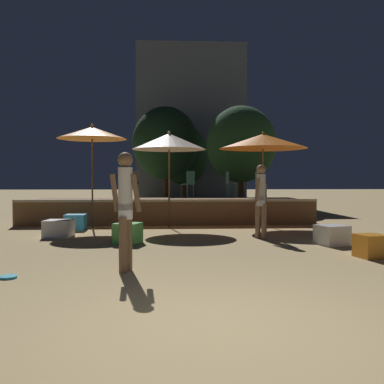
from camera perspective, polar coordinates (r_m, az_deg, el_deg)
name	(u,v)px	position (r m, az deg, el deg)	size (l,w,h in m)	color
ground_plane	(220,326)	(4.35, 3.81, -17.44)	(120.00, 120.00, 0.00)	tan
wooden_deck	(168,210)	(14.87, -3.27, -2.43)	(9.42, 3.21, 0.82)	brown
patio_umbrella_0	(263,141)	(13.50, 9.45, 6.67)	(2.72, 2.72, 2.92)	brown
patio_umbrella_1	(92,133)	(13.06, -13.19, 7.66)	(2.03, 2.03, 3.07)	brown
patio_umbrella_2	(169,142)	(12.74, -3.08, 6.72)	(2.18, 2.18, 2.88)	brown
cube_seat_0	(76,222)	(12.61, -15.26, -3.90)	(0.57, 0.57, 0.44)	#2D9EDB
cube_seat_1	(332,235)	(9.89, 18.14, -5.47)	(0.72, 0.72, 0.43)	white
cube_seat_2	(128,233)	(9.68, -8.57, -5.46)	(0.67, 0.67, 0.46)	#4CC651
cube_seat_3	(59,228)	(11.18, -17.36, -4.66)	(0.68, 0.68, 0.42)	white
cube_seat_4	(371,246)	(8.52, 22.75, -6.66)	(0.55, 0.55, 0.42)	orange
person_0	(261,198)	(10.50, 9.19, -0.78)	(0.41, 0.42, 1.79)	#997051
person_3	(125,205)	(6.66, -8.87, -1.76)	(0.53, 0.30, 1.85)	brown
bistro_chair_0	(134,182)	(14.62, -7.74, 1.39)	(0.45, 0.45, 0.90)	#47474C
bistro_chair_1	(189,182)	(14.56, -0.40, 1.40)	(0.48, 0.48, 0.90)	#1E4C47
bistro_chair_2	(259,181)	(15.57, 8.91, 1.39)	(0.40, 0.40, 0.90)	#47474C
bistro_chair_3	(229,181)	(15.39, 5.00, 1.41)	(0.45, 0.45, 0.90)	#1E4C47
frisbee_disc	(8,277)	(6.84, -23.33, -10.36)	(0.25, 0.25, 0.03)	#33B2D8
background_tree_0	(184,160)	(25.01, -1.11, 4.23)	(2.63, 2.63, 4.02)	#3D2B1C
background_tree_1	(165,143)	(22.78, -3.57, 6.51)	(3.48, 3.48, 5.29)	#3D2B1C
background_tree_2	(241,144)	(20.50, 6.56, 6.32)	(3.30, 3.30, 4.93)	#3D2B1C
background_tree_3	(183,153)	(25.43, -1.21, 5.16)	(2.92, 2.92, 4.61)	#3D2B1C
distant_building	(190,127)	(28.53, -0.28, 8.60)	(6.73, 4.81, 9.78)	#4C5666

